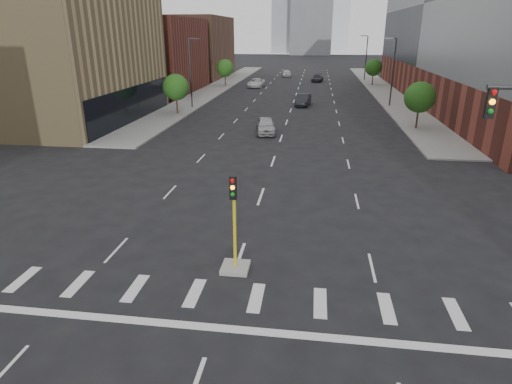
% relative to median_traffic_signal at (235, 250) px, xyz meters
% --- Properties ---
extents(sidewalk_left_far, '(5.00, 92.00, 0.15)m').
position_rel_median_traffic_signal_xyz_m(sidewalk_left_far, '(-15.00, 65.03, -0.90)').
color(sidewalk_left_far, gray).
rests_on(sidewalk_left_far, ground).
extents(sidewalk_right_far, '(5.00, 92.00, 0.15)m').
position_rel_median_traffic_signal_xyz_m(sidewalk_right_far, '(15.00, 65.03, -0.90)').
color(sidewalk_right_far, gray).
rests_on(sidewalk_right_far, ground).
extents(building_left_mid, '(20.00, 24.00, 14.00)m').
position_rel_median_traffic_signal_xyz_m(building_left_mid, '(-27.50, 31.03, 6.03)').
color(building_left_mid, tan).
rests_on(building_left_mid, ground).
extents(building_left_far_a, '(20.00, 22.00, 12.00)m').
position_rel_median_traffic_signal_xyz_m(building_left_far_a, '(-27.50, 57.03, 5.03)').
color(building_left_far_a, brown).
rests_on(building_left_far_a, ground).
extents(building_left_far_b, '(20.00, 24.00, 13.00)m').
position_rel_median_traffic_signal_xyz_m(building_left_far_b, '(-27.50, 83.03, 5.53)').
color(building_left_far_b, brown).
rests_on(building_left_far_b, ground).
extents(building_right_main, '(24.00, 70.00, 22.00)m').
position_rel_median_traffic_signal_xyz_m(building_right_main, '(29.50, 51.03, 10.03)').
color(building_right_main, brown).
rests_on(building_right_main, ground).
extents(tower_mid, '(18.00, 18.00, 44.00)m').
position_rel_median_traffic_signal_xyz_m(tower_mid, '(0.00, 191.03, 21.03)').
color(tower_mid, slate).
rests_on(tower_mid, ground).
extents(median_traffic_signal, '(1.20, 1.20, 4.40)m').
position_rel_median_traffic_signal_xyz_m(median_traffic_signal, '(0.00, 0.00, 0.00)').
color(median_traffic_signal, '#999993').
rests_on(median_traffic_signal, ground).
extents(streetlight_right_a, '(1.60, 0.22, 9.07)m').
position_rel_median_traffic_signal_xyz_m(streetlight_right_a, '(13.41, 46.03, 4.04)').
color(streetlight_right_a, '#2D2D30').
rests_on(streetlight_right_a, ground).
extents(streetlight_right_b, '(1.60, 0.22, 9.07)m').
position_rel_median_traffic_signal_xyz_m(streetlight_right_b, '(13.41, 81.03, 4.04)').
color(streetlight_right_b, '#2D2D30').
rests_on(streetlight_right_b, ground).
extents(streetlight_left, '(1.60, 0.22, 9.07)m').
position_rel_median_traffic_signal_xyz_m(streetlight_left, '(-13.41, 41.03, 4.04)').
color(streetlight_left, '#2D2D30').
rests_on(streetlight_left, ground).
extents(tree_left_near, '(3.20, 3.20, 4.85)m').
position_rel_median_traffic_signal_xyz_m(tree_left_near, '(-14.00, 36.03, 2.42)').
color(tree_left_near, '#382619').
rests_on(tree_left_near, ground).
extents(tree_left_far, '(3.20, 3.20, 4.85)m').
position_rel_median_traffic_signal_xyz_m(tree_left_far, '(-14.00, 66.03, 2.42)').
color(tree_left_far, '#382619').
rests_on(tree_left_far, ground).
extents(tree_right_near, '(3.20, 3.20, 4.85)m').
position_rel_median_traffic_signal_xyz_m(tree_right_near, '(14.00, 31.03, 2.42)').
color(tree_right_near, '#382619').
rests_on(tree_right_near, ground).
extents(tree_right_far, '(3.20, 3.20, 4.85)m').
position_rel_median_traffic_signal_xyz_m(tree_right_far, '(14.00, 71.03, 2.42)').
color(tree_right_far, '#382619').
rests_on(tree_right_far, ground).
extents(car_near_left, '(2.59, 5.00, 1.63)m').
position_rel_median_traffic_signal_xyz_m(car_near_left, '(-1.75, 27.01, -0.16)').
color(car_near_left, '#9FA0A3').
rests_on(car_near_left, ground).
extents(car_mid_right, '(2.27, 5.05, 1.61)m').
position_rel_median_traffic_signal_xyz_m(car_mid_right, '(1.50, 45.16, -0.17)').
color(car_mid_right, black).
rests_on(car_mid_right, ground).
extents(car_far_left, '(2.96, 5.85, 1.59)m').
position_rel_median_traffic_signal_xyz_m(car_far_left, '(-7.95, 65.56, -0.18)').
color(car_far_left, silver).
rests_on(car_far_left, ground).
extents(car_deep_right, '(2.68, 5.15, 1.43)m').
position_rel_median_traffic_signal_xyz_m(car_deep_right, '(3.46, 76.49, -0.26)').
color(car_deep_right, black).
rests_on(car_deep_right, ground).
extents(car_distant, '(2.32, 5.00, 1.66)m').
position_rel_median_traffic_signal_xyz_m(car_distant, '(-3.59, 85.63, -0.14)').
color(car_distant, '#AEAFB3').
rests_on(car_distant, ground).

